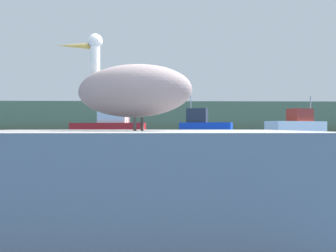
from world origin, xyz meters
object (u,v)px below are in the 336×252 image
(pelican, at_px, (132,90))
(fishing_boat_red, at_px, (109,126))
(mooring_buoy, at_px, (284,140))
(fishing_boat_white, at_px, (297,126))
(fishing_boat_blue, at_px, (203,125))

(pelican, height_order, fishing_boat_red, fishing_boat_red)
(pelican, xyz_separation_m, mooring_buoy, (6.39, 13.33, -1.00))
(pelican, relative_size, fishing_boat_red, 0.20)
(fishing_boat_white, bearing_deg, pelican, -140.25)
(fishing_boat_white, xyz_separation_m, mooring_buoy, (-8.04, -18.20, -0.74))
(fishing_boat_red, distance_m, fishing_boat_blue, 14.13)
(fishing_boat_red, bearing_deg, fishing_boat_blue, 56.25)
(fishing_boat_red, relative_size, mooring_buoy, 14.00)
(mooring_buoy, bearing_deg, pelican, -115.62)
(pelican, xyz_separation_m, fishing_boat_white, (14.44, 31.53, -0.27))
(fishing_boat_red, distance_m, fishing_boat_white, 18.88)
(fishing_boat_white, relative_size, fishing_boat_blue, 1.07)
(fishing_boat_blue, xyz_separation_m, mooring_buoy, (0.55, -25.62, -0.86))
(pelican, relative_size, fishing_boat_white, 0.21)
(fishing_boat_blue, relative_size, mooring_buoy, 12.85)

